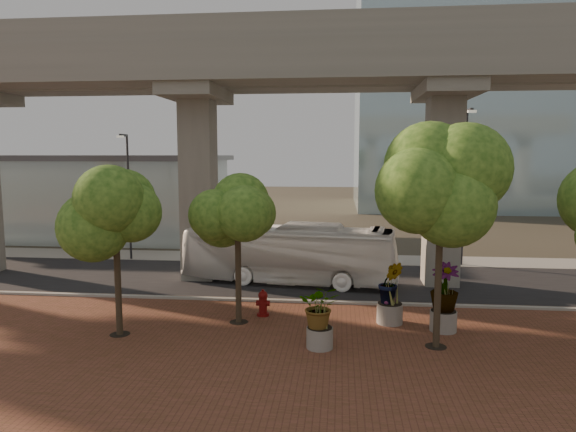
# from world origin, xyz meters

# --- Properties ---
(ground) EXTENTS (160.00, 160.00, 0.00)m
(ground) POSITION_xyz_m (0.00, 0.00, 0.00)
(ground) COLOR #3E3A2D
(ground) RESTS_ON ground
(brick_plaza) EXTENTS (70.00, 13.00, 0.06)m
(brick_plaza) POSITION_xyz_m (0.00, -8.00, 0.03)
(brick_plaza) COLOR brown
(brick_plaza) RESTS_ON ground
(asphalt_road) EXTENTS (90.00, 8.00, 0.04)m
(asphalt_road) POSITION_xyz_m (0.00, 2.00, 0.02)
(asphalt_road) COLOR black
(asphalt_road) RESTS_ON ground
(curb_strip) EXTENTS (70.00, 0.25, 0.16)m
(curb_strip) POSITION_xyz_m (0.00, -2.00, 0.08)
(curb_strip) COLOR #A29F97
(curb_strip) RESTS_ON ground
(far_sidewalk) EXTENTS (90.00, 3.00, 0.06)m
(far_sidewalk) POSITION_xyz_m (0.00, 7.50, 0.03)
(far_sidewalk) COLOR #A29F97
(far_sidewalk) RESTS_ON ground
(transit_viaduct) EXTENTS (72.00, 5.60, 12.40)m
(transit_viaduct) POSITION_xyz_m (0.00, 2.00, 7.29)
(transit_viaduct) COLOR gray
(transit_viaduct) RESTS_ON ground
(station_pavilion) EXTENTS (23.00, 13.00, 6.30)m
(station_pavilion) POSITION_xyz_m (-20.00, 16.00, 3.22)
(station_pavilion) COLOR silver
(station_pavilion) RESTS_ON ground
(transit_bus) EXTENTS (10.77, 4.01, 2.93)m
(transit_bus) POSITION_xyz_m (-1.34, 1.46, 1.47)
(transit_bus) COLOR white
(transit_bus) RESTS_ON ground
(fire_hydrant) EXTENTS (0.53, 0.47, 1.05)m
(fire_hydrant) POSITION_xyz_m (-1.84, -3.97, 0.57)
(fire_hydrant) COLOR #690C0B
(fire_hydrant) RESTS_ON ground
(planter_front) EXTENTS (1.93, 1.93, 2.12)m
(planter_front) POSITION_xyz_m (0.50, -7.12, 1.35)
(planter_front) COLOR gray
(planter_front) RESTS_ON ground
(planter_right) EXTENTS (2.30, 2.30, 2.46)m
(planter_right) POSITION_xyz_m (4.82, -5.04, 1.55)
(planter_right) COLOR gray
(planter_right) RESTS_ON ground
(planter_left) EXTENTS (2.14, 2.14, 2.35)m
(planter_left) POSITION_xyz_m (3.00, -4.36, 1.49)
(planter_left) COLOR gray
(planter_left) RESTS_ON ground
(street_tree_far_west) EXTENTS (3.69, 3.69, 6.15)m
(street_tree_far_west) POSITION_xyz_m (-6.52, -6.58, 4.50)
(street_tree_far_west) COLOR #473A28
(street_tree_far_west) RESTS_ON ground
(street_tree_near_west) EXTENTS (3.58, 3.58, 5.82)m
(street_tree_near_west) POSITION_xyz_m (-2.64, -4.84, 4.23)
(street_tree_near_west) COLOR #473A28
(street_tree_near_west) RESTS_ON ground
(street_tree_near_east) EXTENTS (4.41, 4.41, 7.19)m
(street_tree_near_east) POSITION_xyz_m (4.29, -6.63, 5.22)
(street_tree_near_east) COLOR #473A28
(street_tree_near_east) RESTS_ON ground
(streetlamp_west) EXTENTS (0.37, 1.08, 7.49)m
(streetlamp_west) POSITION_xyz_m (-11.49, 6.14, 4.37)
(streetlamp_west) COLOR #28292D
(streetlamp_west) RESTS_ON ground
(streetlamp_east) EXTENTS (0.44, 1.27, 8.78)m
(streetlamp_east) POSITION_xyz_m (8.06, 6.45, 5.12)
(streetlamp_east) COLOR #2B2B30
(streetlamp_east) RESTS_ON ground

